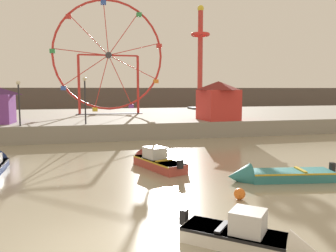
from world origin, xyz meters
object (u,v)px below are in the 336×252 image
(motorboat_teal_painted, at_px, (272,175))
(promenade_lamp_near, at_px, (85,93))
(promenade_lamp_far, at_px, (19,96))
(motorboat_white_red_stripe, at_px, (255,238))
(ferris_wheel_red_frame, at_px, (109,57))
(carnival_booth_red_striped, at_px, (218,100))
(motorboat_faded_red, at_px, (152,160))
(drop_tower_red_tower, at_px, (200,58))
(mooring_buoy_orange, at_px, (240,194))

(motorboat_teal_painted, relative_size, promenade_lamp_near, 1.35)
(promenade_lamp_near, relative_size, promenade_lamp_far, 1.09)
(motorboat_white_red_stripe, bearing_deg, ferris_wheel_red_frame, 134.14)
(motorboat_teal_painted, bearing_deg, carnival_booth_red_striped, -93.60)
(motorboat_faded_red, xyz_separation_m, drop_tower_red_tower, (12.59, 28.35, 8.13))
(motorboat_faded_red, height_order, mooring_buoy_orange, motorboat_faded_red)
(ferris_wheel_red_frame, distance_m, mooring_buoy_orange, 28.62)
(ferris_wheel_red_frame, bearing_deg, promenade_lamp_near, -104.06)
(promenade_lamp_near, distance_m, mooring_buoy_orange, 17.87)
(motorboat_white_red_stripe, relative_size, motorboat_teal_painted, 0.66)
(motorboat_faded_red, xyz_separation_m, promenade_lamp_near, (-3.41, 10.29, 3.51))
(carnival_booth_red_striped, relative_size, promenade_lamp_near, 1.03)
(carnival_booth_red_striped, distance_m, promenade_lamp_near, 11.90)
(motorboat_teal_painted, relative_size, ferris_wheel_red_frame, 0.40)
(motorboat_teal_painted, height_order, promenade_lamp_far, promenade_lamp_far)
(drop_tower_red_tower, height_order, promenade_lamp_far, drop_tower_red_tower)
(carnival_booth_red_striped, relative_size, mooring_buoy_orange, 8.80)
(drop_tower_red_tower, xyz_separation_m, promenade_lamp_far, (-20.89, -18.33, -4.80))
(mooring_buoy_orange, bearing_deg, ferris_wheel_red_frame, 95.83)
(drop_tower_red_tower, bearing_deg, ferris_wheel_red_frame, -151.62)
(motorboat_white_red_stripe, bearing_deg, drop_tower_red_tower, 114.47)
(drop_tower_red_tower, bearing_deg, promenade_lamp_far, -138.73)
(motorboat_faded_red, bearing_deg, mooring_buoy_orange, 178.90)
(drop_tower_red_tower, height_order, carnival_booth_red_striped, drop_tower_red_tower)
(drop_tower_red_tower, bearing_deg, carnival_booth_red_striped, -103.76)
(promenade_lamp_far, xyz_separation_m, mooring_buoy_orange, (10.42, -16.32, -3.45))
(motorboat_white_red_stripe, xyz_separation_m, motorboat_faded_red, (-0.67, 10.18, 0.03))
(promenade_lamp_near, xyz_separation_m, promenade_lamp_far, (-4.88, -0.28, -0.18))
(drop_tower_red_tower, height_order, mooring_buoy_orange, drop_tower_red_tower)
(motorboat_teal_painted, relative_size, drop_tower_red_tower, 0.35)
(ferris_wheel_red_frame, bearing_deg, motorboat_teal_painted, -77.84)
(motorboat_faded_red, distance_m, ferris_wheel_red_frame, 22.43)
(ferris_wheel_red_frame, xyz_separation_m, drop_tower_red_tower, (13.28, 7.17, 0.75))
(motorboat_teal_painted, relative_size, mooring_buoy_orange, 11.54)
(motorboat_faded_red, height_order, ferris_wheel_red_frame, ferris_wheel_red_frame)
(motorboat_white_red_stripe, xyz_separation_m, promenade_lamp_far, (-8.97, 20.20, 3.36))
(mooring_buoy_orange, bearing_deg, motorboat_white_red_stripe, -110.45)
(motorboat_white_red_stripe, bearing_deg, carnival_booth_red_striped, 111.84)
(motorboat_faded_red, xyz_separation_m, promenade_lamp_far, (-8.29, 10.02, 3.33))
(motorboat_teal_painted, bearing_deg, motorboat_faded_red, -31.56)
(ferris_wheel_red_frame, xyz_separation_m, mooring_buoy_orange, (2.81, -27.47, -7.50))
(motorboat_white_red_stripe, height_order, ferris_wheel_red_frame, ferris_wheel_red_frame)
(carnival_booth_red_striped, bearing_deg, mooring_buoy_orange, -114.33)
(motorboat_white_red_stripe, xyz_separation_m, carnival_booth_red_striped, (7.75, 21.50, 2.89))
(motorboat_faded_red, xyz_separation_m, motorboat_teal_painted, (4.78, -4.18, -0.10))
(motorboat_white_red_stripe, xyz_separation_m, motorboat_teal_painted, (4.10, 6.00, -0.06))
(drop_tower_red_tower, height_order, promenade_lamp_near, drop_tower_red_tower)
(motorboat_faded_red, distance_m, carnival_booth_red_striped, 14.40)
(motorboat_faded_red, height_order, carnival_booth_red_striped, carnival_booth_red_striped)
(motorboat_faded_red, relative_size, drop_tower_red_tower, 0.33)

